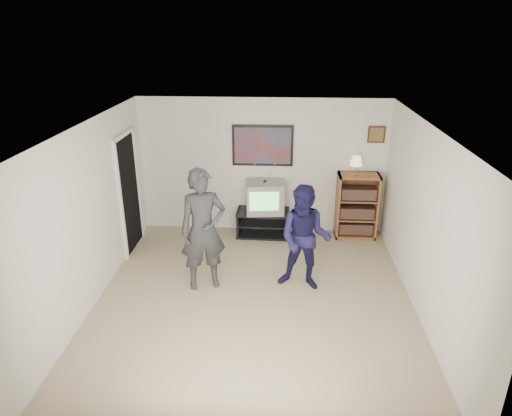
# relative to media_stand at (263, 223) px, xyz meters

# --- Properties ---
(room_shell) EXTENTS (4.51, 5.00, 2.51)m
(room_shell) POSITION_rel_media_stand_xyz_m (-0.02, -1.88, 1.01)
(room_shell) COLOR #8A6E57
(room_shell) RESTS_ON ground
(media_stand) EXTENTS (0.98, 0.56, 0.48)m
(media_stand) POSITION_rel_media_stand_xyz_m (0.00, 0.00, 0.00)
(media_stand) COLOR black
(media_stand) RESTS_ON room_shell
(crt_television) EXTENTS (0.72, 0.63, 0.57)m
(crt_television) POSITION_rel_media_stand_xyz_m (0.03, 0.00, 0.52)
(crt_television) COLOR gray
(crt_television) RESTS_ON media_stand
(bookshelf) EXTENTS (0.73, 0.42, 1.20)m
(bookshelf) POSITION_rel_media_stand_xyz_m (1.71, 0.05, 0.36)
(bookshelf) COLOR brown
(bookshelf) RESTS_ON room_shell
(table_lamp) EXTENTS (0.22, 0.22, 0.35)m
(table_lamp) POSITION_rel_media_stand_xyz_m (1.63, 0.00, 1.14)
(table_lamp) COLOR #F9ECBD
(table_lamp) RESTS_ON bookshelf
(person_tall) EXTENTS (0.78, 0.64, 1.84)m
(person_tall) POSITION_rel_media_stand_xyz_m (-0.79, -1.82, 0.68)
(person_tall) COLOR #2B2B2D
(person_tall) RESTS_ON room_shell
(person_short) EXTENTS (0.89, 0.76, 1.60)m
(person_short) POSITION_rel_media_stand_xyz_m (0.69, -1.77, 0.56)
(person_short) COLOR #161437
(person_short) RESTS_ON room_shell
(controller_left) EXTENTS (0.07, 0.13, 0.04)m
(controller_left) POSITION_rel_media_stand_xyz_m (-0.77, -1.66, 1.00)
(controller_left) COLOR white
(controller_left) RESTS_ON person_tall
(controller_right) EXTENTS (0.04, 0.11, 0.03)m
(controller_right) POSITION_rel_media_stand_xyz_m (0.75, -1.51, 0.89)
(controller_right) COLOR white
(controller_right) RESTS_ON person_short
(poster) EXTENTS (1.10, 0.03, 0.75)m
(poster) POSITION_rel_media_stand_xyz_m (-0.02, 0.25, 1.41)
(poster) COLOR black
(poster) RESTS_ON room_shell
(air_vent) EXTENTS (0.28, 0.02, 0.14)m
(air_vent) POSITION_rel_media_stand_xyz_m (-0.57, 0.25, 1.71)
(air_vent) COLOR white
(air_vent) RESTS_ON room_shell
(small_picture) EXTENTS (0.30, 0.03, 0.30)m
(small_picture) POSITION_rel_media_stand_xyz_m (1.98, 0.25, 1.64)
(small_picture) COLOR black
(small_picture) RESTS_ON room_shell
(doorway) EXTENTS (0.03, 0.85, 2.00)m
(doorway) POSITION_rel_media_stand_xyz_m (-2.26, -0.63, 0.76)
(doorway) COLOR black
(doorway) RESTS_ON room_shell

